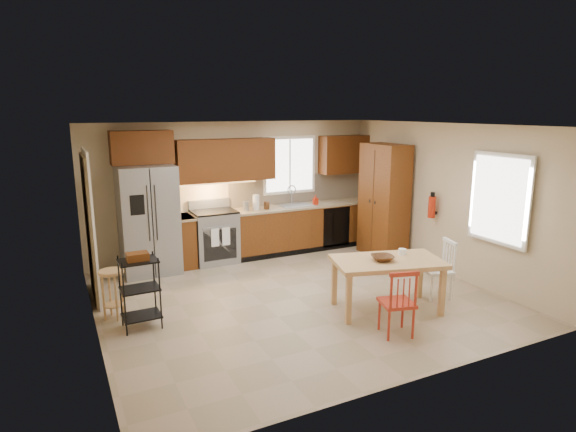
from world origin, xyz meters
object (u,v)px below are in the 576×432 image
(soap_bottle, at_px, (316,200))
(table_bowl, at_px, (382,261))
(fire_extinguisher, at_px, (432,207))
(chair_white, at_px, (437,269))
(pantry, at_px, (384,201))
(dining_table, at_px, (387,285))
(bar_stool, at_px, (113,294))
(chair_red, at_px, (397,301))
(utility_cart, at_px, (140,293))
(refrigerator, at_px, (149,220))
(range_stove, at_px, (215,237))
(table_jar, at_px, (402,253))

(soap_bottle, relative_size, table_bowl, 0.65)
(fire_extinguisher, xyz_separation_m, chair_white, (-0.78, -1.03, -0.67))
(soap_bottle, height_order, table_bowl, soap_bottle)
(pantry, height_order, dining_table, pantry)
(pantry, bearing_deg, bar_stool, -171.38)
(soap_bottle, distance_m, bar_stool, 4.36)
(chair_red, height_order, bar_stool, chair_red)
(pantry, xyz_separation_m, utility_cart, (-4.65, -1.20, -0.58))
(bar_stool, bearing_deg, table_bowl, -23.93)
(pantry, bearing_deg, dining_table, -125.75)
(refrigerator, xyz_separation_m, soap_bottle, (3.18, -0.02, 0.09))
(refrigerator, xyz_separation_m, dining_table, (2.60, -3.05, -0.56))
(pantry, bearing_deg, chair_red, -124.11)
(dining_table, distance_m, chair_red, 0.74)
(refrigerator, bearing_deg, dining_table, -49.56)
(pantry, bearing_deg, utility_cart, -165.56)
(soap_bottle, distance_m, table_bowl, 3.11)
(range_stove, distance_m, soap_bottle, 2.10)
(refrigerator, bearing_deg, utility_cart, -103.75)
(pantry, distance_m, table_bowl, 2.69)
(refrigerator, bearing_deg, table_jar, -45.40)
(soap_bottle, height_order, pantry, pantry)
(bar_stool, bearing_deg, refrigerator, 63.12)
(range_stove, xyz_separation_m, bar_stool, (-1.95, -1.73, -0.13))
(utility_cart, bearing_deg, dining_table, -17.64)
(chair_red, xyz_separation_m, bar_stool, (-3.05, 2.03, -0.10))
(refrigerator, bearing_deg, fire_extinguisher, -24.52)
(dining_table, bearing_deg, refrigerator, 145.91)
(refrigerator, bearing_deg, bar_stool, -115.56)
(range_stove, height_order, pantry, pantry)
(dining_table, bearing_deg, utility_cart, 178.89)
(refrigerator, distance_m, chair_red, 4.36)
(soap_bottle, bearing_deg, utility_cart, -150.45)
(fire_extinguisher, xyz_separation_m, chair_red, (-2.08, -1.73, -0.67))
(range_stove, relative_size, dining_table, 0.63)
(table_jar, bearing_deg, refrigerator, 134.60)
(dining_table, distance_m, chair_white, 0.95)
(table_bowl, height_order, bar_stool, table_bowl)
(pantry, distance_m, table_jar, 2.39)
(utility_cart, bearing_deg, bar_stool, 120.92)
(refrigerator, relative_size, chair_red, 2.13)
(utility_cart, bearing_deg, fire_extinguisher, 0.68)
(soap_bottle, bearing_deg, fire_extinguisher, -59.47)
(chair_white, bearing_deg, soap_bottle, 22.55)
(table_jar, bearing_deg, range_stove, 120.35)
(table_jar, xyz_separation_m, bar_stool, (-3.72, 1.29, -0.42))
(fire_extinguisher, relative_size, dining_table, 0.25)
(pantry, xyz_separation_m, chair_white, (-0.58, -2.08, -0.62))
(utility_cart, bearing_deg, table_bowl, -18.11)
(soap_bottle, distance_m, chair_red, 3.83)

